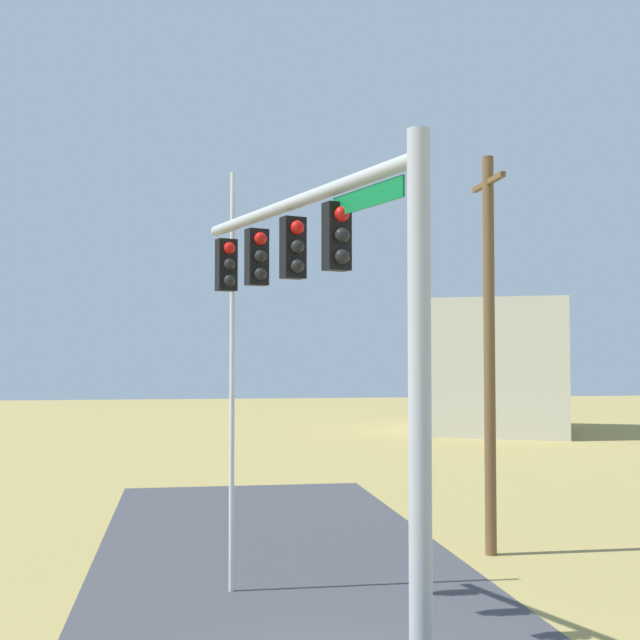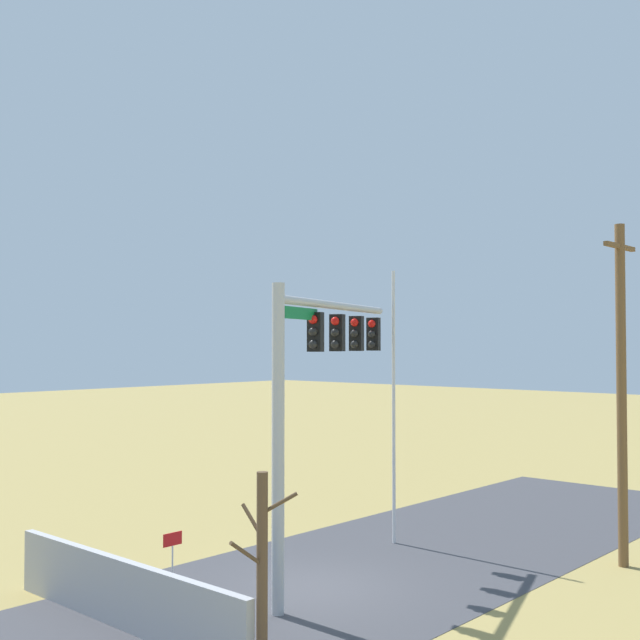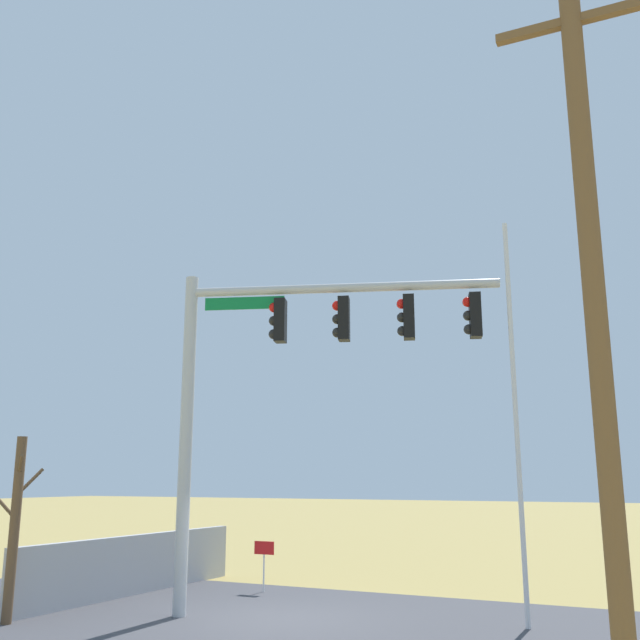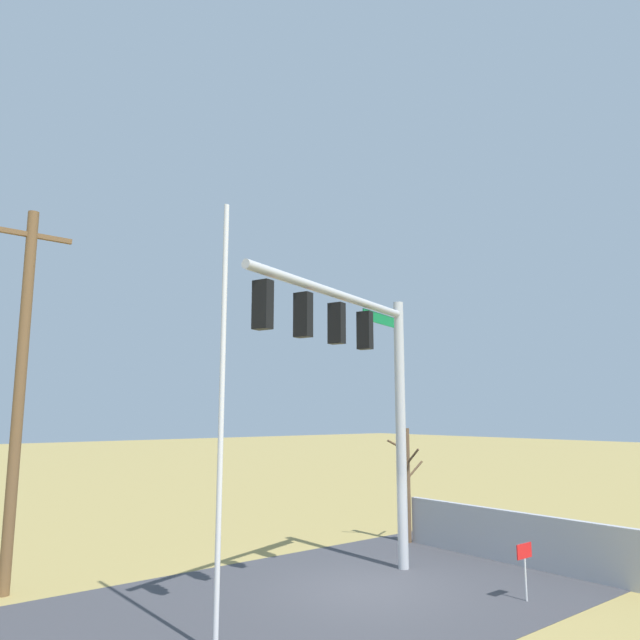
% 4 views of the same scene
% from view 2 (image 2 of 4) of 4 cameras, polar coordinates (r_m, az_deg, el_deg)
% --- Properties ---
extents(ground_plane, '(160.00, 160.00, 0.00)m').
position_cam_2_polar(ground_plane, '(20.20, -0.29, -18.64)').
color(ground_plane, '#9E894C').
extents(road_surface, '(28.00, 8.00, 0.01)m').
position_cam_2_polar(road_surface, '(23.21, 6.66, -16.38)').
color(road_surface, '#3D3D42').
rests_on(road_surface, ground_plane).
extents(sidewalk_corner, '(6.00, 6.00, 0.01)m').
position_cam_2_polar(sidewalk_corner, '(17.71, -5.51, -21.08)').
color(sidewalk_corner, '#B7B5AD').
rests_on(sidewalk_corner, ground_plane).
extents(retaining_fence, '(0.20, 7.79, 1.41)m').
position_cam_2_polar(retaining_fence, '(17.84, -14.04, -18.51)').
color(retaining_fence, '#A8A8AD').
rests_on(retaining_fence, ground_plane).
extents(signal_mast, '(6.61, 2.42, 7.22)m').
position_cam_2_polar(signal_mast, '(19.37, -0.18, -3.69)').
color(signal_mast, '#B2B5BA').
rests_on(signal_mast, ground_plane).
extents(flagpole, '(0.10, 0.10, 8.06)m').
position_cam_2_polar(flagpole, '(23.75, 5.31, -6.19)').
color(flagpole, silver).
rests_on(flagpole, ground_plane).
extents(utility_pole, '(1.90, 0.26, 9.08)m').
position_cam_2_polar(utility_pole, '(22.64, 20.83, -4.57)').
color(utility_pole, brown).
rests_on(utility_pole, ground_plane).
extents(bare_tree, '(1.27, 1.02, 3.61)m').
position_cam_2_polar(bare_tree, '(14.67, -4.20, -17.56)').
color(bare_tree, brown).
rests_on(bare_tree, ground_plane).
extents(open_sign, '(0.56, 0.04, 1.22)m').
position_cam_2_polar(open_sign, '(20.65, -10.54, -15.62)').
color(open_sign, silver).
rests_on(open_sign, ground_plane).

